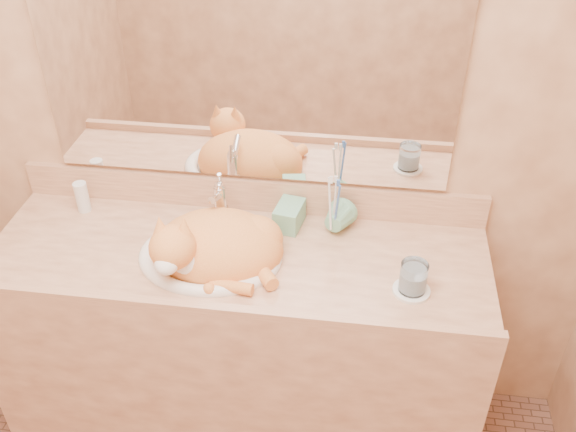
# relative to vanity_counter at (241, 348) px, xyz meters

# --- Properties ---
(wall_back) EXTENTS (2.40, 0.02, 2.50)m
(wall_back) POSITION_rel_vanity_counter_xyz_m (0.00, 0.28, 0.82)
(wall_back) COLOR #9C6847
(wall_back) RESTS_ON ground
(vanity_counter) EXTENTS (1.60, 0.55, 0.85)m
(vanity_counter) POSITION_rel_vanity_counter_xyz_m (0.00, 0.00, 0.00)
(vanity_counter) COLOR #9C6445
(vanity_counter) RESTS_ON floor
(mirror) EXTENTS (1.30, 0.02, 0.80)m
(mirror) POSITION_rel_vanity_counter_xyz_m (0.00, 0.26, 0.97)
(mirror) COLOR white
(mirror) RESTS_ON wall_back
(sink_basin) EXTENTS (0.52, 0.46, 0.14)m
(sink_basin) POSITION_rel_vanity_counter_xyz_m (-0.08, -0.02, 0.49)
(sink_basin) COLOR white
(sink_basin) RESTS_ON vanity_counter
(faucet) EXTENTS (0.07, 0.14, 0.19)m
(faucet) POSITION_rel_vanity_counter_xyz_m (-0.08, 0.15, 0.52)
(faucet) COLOR white
(faucet) RESTS_ON vanity_counter
(cat) EXTENTS (0.43, 0.36, 0.22)m
(cat) POSITION_rel_vanity_counter_xyz_m (-0.06, -0.03, 0.49)
(cat) COLOR orange
(cat) RESTS_ON sink_basin
(soap_dispenser) EXTENTS (0.10, 0.10, 0.18)m
(soap_dispenser) POSITION_rel_vanity_counter_xyz_m (0.14, 0.12, 0.52)
(soap_dispenser) COLOR #6FB28B
(soap_dispenser) RESTS_ON vanity_counter
(toothbrush_cup) EXTENTS (0.13, 0.13, 0.09)m
(toothbrush_cup) POSITION_rel_vanity_counter_xyz_m (0.30, 0.14, 0.47)
(toothbrush_cup) COLOR #6FB28B
(toothbrush_cup) RESTS_ON vanity_counter
(toothbrushes) EXTENTS (0.04, 0.04, 0.24)m
(toothbrushes) POSITION_rel_vanity_counter_xyz_m (0.30, 0.14, 0.56)
(toothbrushes) COLOR silver
(toothbrushes) RESTS_ON toothbrush_cup
(saucer) EXTENTS (0.11, 0.11, 0.01)m
(saucer) POSITION_rel_vanity_counter_xyz_m (0.55, -0.09, 0.43)
(saucer) COLOR white
(saucer) RESTS_ON vanity_counter
(water_glass) EXTENTS (0.08, 0.08, 0.10)m
(water_glass) POSITION_rel_vanity_counter_xyz_m (0.55, -0.09, 0.48)
(water_glass) COLOR silver
(water_glass) RESTS_ON saucer
(lotion_bottle) EXTENTS (0.05, 0.05, 0.11)m
(lotion_bottle) POSITION_rel_vanity_counter_xyz_m (-0.57, 0.18, 0.48)
(lotion_bottle) COLOR silver
(lotion_bottle) RESTS_ON vanity_counter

